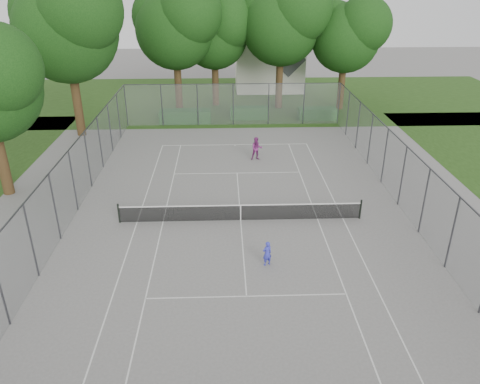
{
  "coord_description": "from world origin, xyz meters",
  "views": [
    {
      "loc": [
        -0.82,
        -21.78,
        12.09
      ],
      "look_at": [
        0.0,
        1.0,
        1.2
      ],
      "focal_mm": 35.0,
      "sensor_mm": 36.0,
      "label": 1
    }
  ],
  "objects_px": {
    "woman_player": "(257,149)",
    "house": "(269,56)",
    "tennis_net": "(241,212)",
    "girl_player": "(267,253)"
  },
  "relations": [
    {
      "from": "tennis_net",
      "to": "girl_player",
      "type": "relative_size",
      "value": 10.69
    },
    {
      "from": "tennis_net",
      "to": "house",
      "type": "height_order",
      "value": "house"
    },
    {
      "from": "woman_player",
      "to": "house",
      "type": "bearing_deg",
      "value": 77.67
    },
    {
      "from": "tennis_net",
      "to": "girl_player",
      "type": "xyz_separation_m",
      "value": [
        1.03,
        -4.16,
        0.09
      ]
    },
    {
      "from": "tennis_net",
      "to": "woman_player",
      "type": "relative_size",
      "value": 7.91
    },
    {
      "from": "house",
      "to": "woman_player",
      "type": "distance_m",
      "value": 21.7
    },
    {
      "from": "woman_player",
      "to": "girl_player",
      "type": "bearing_deg",
      "value": -96.71
    },
    {
      "from": "tennis_net",
      "to": "house",
      "type": "relative_size",
      "value": 1.44
    },
    {
      "from": "girl_player",
      "to": "woman_player",
      "type": "distance_m",
      "value": 12.95
    },
    {
      "from": "house",
      "to": "girl_player",
      "type": "height_order",
      "value": "house"
    }
  ]
}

